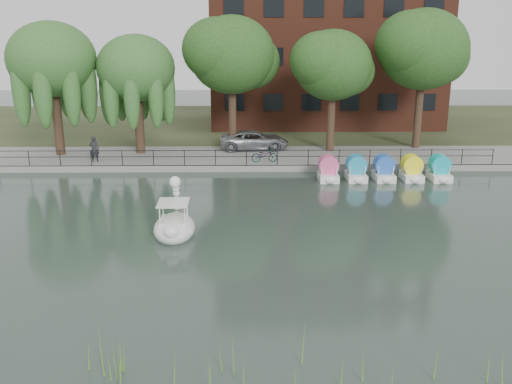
{
  "coord_description": "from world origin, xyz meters",
  "views": [
    {
      "loc": [
        0.15,
        -22.65,
        9.22
      ],
      "look_at": [
        0.5,
        4.0,
        1.3
      ],
      "focal_mm": 40.0,
      "sensor_mm": 36.0,
      "label": 1
    }
  ],
  "objects_px": {
    "bicycle": "(264,154)",
    "pedestrian": "(94,147)",
    "minivan": "(254,139)",
    "swan_boat": "(174,223)"
  },
  "relations": [
    {
      "from": "minivan",
      "to": "swan_boat",
      "type": "height_order",
      "value": "swan_boat"
    },
    {
      "from": "pedestrian",
      "to": "swan_boat",
      "type": "distance_m",
      "value": 14.32
    },
    {
      "from": "pedestrian",
      "to": "swan_boat",
      "type": "bearing_deg",
      "value": 114.72
    },
    {
      "from": "bicycle",
      "to": "pedestrian",
      "type": "bearing_deg",
      "value": 81.46
    },
    {
      "from": "bicycle",
      "to": "pedestrian",
      "type": "distance_m",
      "value": 11.22
    },
    {
      "from": "bicycle",
      "to": "pedestrian",
      "type": "xyz_separation_m",
      "value": [
        -11.2,
        0.15,
        0.49
      ]
    },
    {
      "from": "minivan",
      "to": "pedestrian",
      "type": "relative_size",
      "value": 2.85
    },
    {
      "from": "pedestrian",
      "to": "swan_boat",
      "type": "relative_size",
      "value": 0.64
    },
    {
      "from": "minivan",
      "to": "swan_boat",
      "type": "bearing_deg",
      "value": 163.64
    },
    {
      "from": "swan_boat",
      "to": "pedestrian",
      "type": "bearing_deg",
      "value": 117.15
    }
  ]
}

